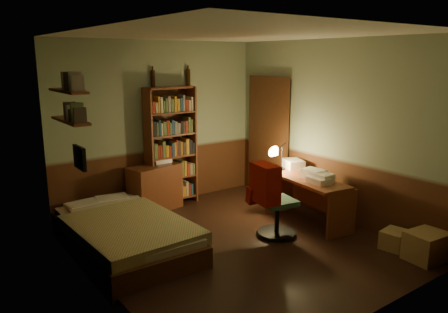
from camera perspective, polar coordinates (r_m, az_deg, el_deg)
floor at (r=5.72m, az=1.51°, el=-11.36°), size 3.50×4.00×0.02m
ceiling at (r=5.23m, az=1.68°, el=15.85°), size 3.50×4.00×0.02m
wall_back at (r=7.00m, az=-8.56°, el=4.16°), size 3.50×0.02×2.60m
wall_left at (r=4.49m, az=-16.47°, el=-0.99°), size 0.02×4.00×2.60m
wall_right at (r=6.54m, az=13.91°, el=3.33°), size 0.02×4.00×2.60m
wall_front at (r=3.97m, az=19.64°, el=-2.97°), size 3.50×0.02×2.60m
doorway at (r=7.45m, az=5.93°, el=2.40°), size 0.06×0.90×2.00m
door_trim at (r=7.42m, az=5.73°, el=2.37°), size 0.02×0.98×2.08m
bed at (r=5.64m, az=-13.00°, el=-8.38°), size 1.20×2.20×0.65m
dresser at (r=6.89m, az=-9.00°, el=-4.05°), size 0.86×0.54×0.71m
mini_stereo at (r=6.97m, az=-8.28°, el=-0.15°), size 0.30×0.23×0.15m
bookshelf at (r=6.98m, az=-6.92°, el=1.25°), size 0.83×0.31×1.90m
bottle_left at (r=6.84m, az=-9.28°, el=10.01°), size 0.08×0.08×0.25m
bottle_right at (r=7.15m, az=-4.70°, el=10.27°), size 0.07×0.07×0.26m
desk at (r=6.37m, az=10.91°, el=-5.76°), size 0.67×1.29×0.66m
paper_stack at (r=6.81m, az=9.05°, el=-0.96°), size 0.35×0.40×0.14m
desk_lamp at (r=6.67m, az=7.58°, el=0.64°), size 0.18×0.18×0.56m
office_chair at (r=5.83m, az=7.01°, el=-5.67°), size 0.56×0.52×0.99m
red_jacket at (r=5.61m, az=9.14°, el=1.46°), size 0.39×0.49×0.51m
wall_shelf_lower at (r=5.50m, az=-19.43°, el=4.44°), size 0.20×0.90×0.03m
wall_shelf_upper at (r=5.47m, az=-19.70°, el=8.06°), size 0.20×0.90×0.03m
framed_picture at (r=5.07m, az=-18.34°, el=-0.17°), size 0.04×0.32×0.26m
cardboard_box_a at (r=5.74m, az=24.94°, el=-10.56°), size 0.49×0.40×0.34m
cardboard_box_b at (r=5.93m, az=21.36°, el=-10.06°), size 0.37×0.32×0.23m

